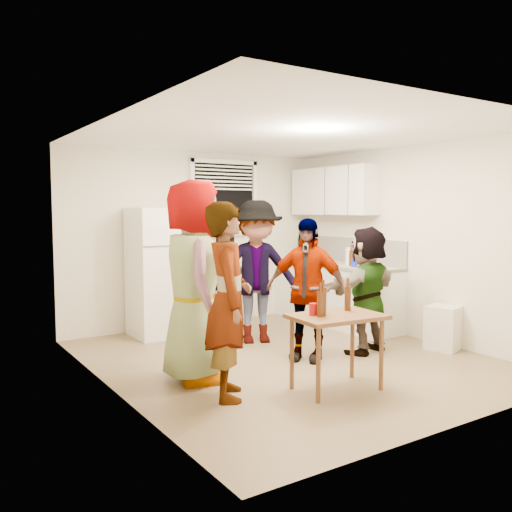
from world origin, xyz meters
TOP-DOWN VIEW (x-y plane):
  - room at (0.00, 0.00)m, footprint 4.00×4.50m
  - window at (0.45, 2.21)m, footprint 1.12×0.10m
  - refrigerator at (-0.75, 1.88)m, footprint 0.70×0.70m
  - counter_lower at (1.70, 1.15)m, footprint 0.60×2.20m
  - countertop at (1.70, 1.15)m, footprint 0.64×2.22m
  - backsplash at (1.99, 1.15)m, footprint 0.03×2.20m
  - upper_cabinets at (1.83, 1.35)m, footprint 0.34×1.60m
  - kettle at (1.65, 1.48)m, footprint 0.27×0.23m
  - paper_towel at (1.68, 0.82)m, footprint 0.11×0.11m
  - wine_bottle at (1.75, 2.04)m, footprint 0.08×0.08m
  - beer_bottle_counter at (1.60, 0.71)m, footprint 0.06×0.06m
  - blue_cup at (1.52, 0.56)m, footprint 0.08×0.08m
  - picture_frame at (1.92, 1.77)m, footprint 0.02×0.18m
  - trash_bin at (1.81, -0.68)m, footprint 0.45×0.45m
  - serving_table at (-0.25, -1.08)m, footprint 0.88×0.63m
  - beer_bottle_table at (-0.03, -0.99)m, footprint 0.06×0.06m
  - red_cup at (-0.44, -0.98)m, footprint 0.08×0.08m
  - guest_grey at (-1.23, -0.11)m, footprint 2.16×1.50m
  - guest_stripe at (-1.19, -0.71)m, footprint 1.85×1.35m
  - guest_back_left at (-0.12, 1.12)m, footprint 0.94×1.69m
  - guest_back_right at (0.13, 0.85)m, footprint 1.77×2.10m
  - guest_black at (0.15, -0.13)m, footprint 1.83×1.68m
  - guest_orange at (0.94, -0.27)m, footprint 1.68×1.76m

SIDE VIEW (x-z plane):
  - room at x=0.00m, z-range -1.25..1.25m
  - serving_table at x=-0.25m, z-range -0.35..0.35m
  - guest_grey at x=-1.23m, z-range -0.31..0.31m
  - guest_stripe at x=-1.19m, z-range -0.21..0.21m
  - guest_back_left at x=-0.12m, z-range -0.31..0.31m
  - guest_back_right at x=0.13m, z-range -0.33..0.33m
  - guest_black at x=0.15m, z-range -0.19..0.19m
  - guest_orange at x=0.94m, z-range -0.22..0.22m
  - trash_bin at x=1.81m, z-range -0.01..0.51m
  - counter_lower at x=1.70m, z-range 0.00..0.86m
  - beer_bottle_table at x=-0.03m, z-range 0.59..0.83m
  - red_cup at x=-0.44m, z-range 0.65..0.76m
  - refrigerator at x=-0.75m, z-range 0.00..1.70m
  - countertop at x=1.70m, z-range 0.86..0.90m
  - kettle at x=1.65m, z-range 0.79..1.01m
  - paper_towel at x=1.68m, z-range 0.78..1.02m
  - wine_bottle at x=1.75m, z-range 0.73..1.07m
  - beer_bottle_counter at x=1.60m, z-range 0.79..1.01m
  - blue_cup at x=1.52m, z-range 0.85..0.95m
  - picture_frame at x=1.92m, z-range 0.90..1.05m
  - backsplash at x=1.99m, z-range 0.90..1.26m
  - window at x=0.45m, z-range 1.32..2.38m
  - upper_cabinets at x=1.83m, z-range 1.60..2.30m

